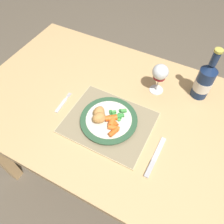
{
  "coord_description": "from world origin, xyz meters",
  "views": [
    {
      "loc": [
        0.26,
        -0.53,
        1.5
      ],
      "look_at": [
        0.02,
        -0.06,
        0.78
      ],
      "focal_mm": 35.0,
      "sensor_mm": 36.0,
      "label": 1
    }
  ],
  "objects_px": {
    "dinner_plate": "(109,120)",
    "fork": "(62,104)",
    "table_knife": "(154,160)",
    "bottle": "(205,80)",
    "wine_glass": "(160,73)",
    "dining_table": "(115,119)"
  },
  "relations": [
    {
      "from": "dinner_plate",
      "to": "table_knife",
      "type": "relative_size",
      "value": 1.3
    },
    {
      "from": "dining_table",
      "to": "table_knife",
      "type": "height_order",
      "value": "table_knife"
    },
    {
      "from": "dinner_plate",
      "to": "fork",
      "type": "height_order",
      "value": "dinner_plate"
    },
    {
      "from": "dinner_plate",
      "to": "fork",
      "type": "bearing_deg",
      "value": -177.38
    },
    {
      "from": "wine_glass",
      "to": "table_knife",
      "type": "bearing_deg",
      "value": -70.78
    },
    {
      "from": "fork",
      "to": "table_knife",
      "type": "height_order",
      "value": "table_knife"
    },
    {
      "from": "table_knife",
      "to": "bottle",
      "type": "xyz_separation_m",
      "value": [
        0.06,
        0.4,
        0.09
      ]
    },
    {
      "from": "fork",
      "to": "table_knife",
      "type": "relative_size",
      "value": 0.67
    },
    {
      "from": "dining_table",
      "to": "wine_glass",
      "type": "height_order",
      "value": "wine_glass"
    },
    {
      "from": "fork",
      "to": "bottle",
      "type": "xyz_separation_m",
      "value": [
        0.52,
        0.34,
        0.09
      ]
    },
    {
      "from": "table_knife",
      "to": "bottle",
      "type": "height_order",
      "value": "bottle"
    },
    {
      "from": "wine_glass",
      "to": "dinner_plate",
      "type": "bearing_deg",
      "value": -112.84
    },
    {
      "from": "dinner_plate",
      "to": "table_knife",
      "type": "distance_m",
      "value": 0.24
    },
    {
      "from": "dining_table",
      "to": "bottle",
      "type": "relative_size",
      "value": 5.14
    },
    {
      "from": "wine_glass",
      "to": "bottle",
      "type": "relative_size",
      "value": 0.59
    },
    {
      "from": "table_knife",
      "to": "bottle",
      "type": "distance_m",
      "value": 0.42
    },
    {
      "from": "fork",
      "to": "table_knife",
      "type": "distance_m",
      "value": 0.46
    },
    {
      "from": "fork",
      "to": "dinner_plate",
      "type": "bearing_deg",
      "value": 2.62
    },
    {
      "from": "table_knife",
      "to": "wine_glass",
      "type": "distance_m",
      "value": 0.37
    },
    {
      "from": "dining_table",
      "to": "dinner_plate",
      "type": "relative_size",
      "value": 5.45
    },
    {
      "from": "table_knife",
      "to": "wine_glass",
      "type": "height_order",
      "value": "wine_glass"
    },
    {
      "from": "dining_table",
      "to": "bottle",
      "type": "height_order",
      "value": "bottle"
    }
  ]
}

